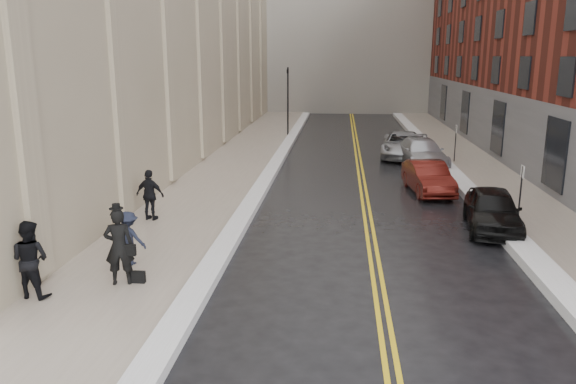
% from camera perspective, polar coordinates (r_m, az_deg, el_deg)
% --- Properties ---
extents(ground, '(160.00, 160.00, 0.00)m').
position_cam_1_polar(ground, '(13.79, -0.96, -12.26)').
color(ground, black).
rests_on(ground, ground).
extents(sidewalk_left, '(4.00, 64.00, 0.15)m').
position_cam_1_polar(sidewalk_left, '(29.54, -6.25, 1.97)').
color(sidewalk_left, gray).
rests_on(sidewalk_left, ground).
extents(sidewalk_right, '(3.00, 64.00, 0.15)m').
position_cam_1_polar(sidewalk_right, '(29.93, 19.99, 1.37)').
color(sidewalk_right, gray).
rests_on(sidewalk_right, ground).
extents(lane_stripe_a, '(0.12, 64.00, 0.01)m').
position_cam_1_polar(lane_stripe_a, '(28.98, 7.22, 1.57)').
color(lane_stripe_a, gold).
rests_on(lane_stripe_a, ground).
extents(lane_stripe_b, '(0.12, 64.00, 0.01)m').
position_cam_1_polar(lane_stripe_b, '(28.99, 7.69, 1.56)').
color(lane_stripe_b, gold).
rests_on(lane_stripe_b, ground).
extents(snow_ridge_left, '(0.70, 60.80, 0.26)m').
position_cam_1_polar(snow_ridge_left, '(29.15, -1.81, 2.00)').
color(snow_ridge_left, white).
rests_on(snow_ridge_left, ground).
extents(snow_ridge_right, '(0.85, 60.80, 0.30)m').
position_cam_1_polar(snow_ridge_right, '(29.50, 16.53, 1.61)').
color(snow_ridge_right, white).
rests_on(snow_ridge_right, ground).
extents(traffic_signal, '(0.18, 0.15, 5.20)m').
position_cam_1_polar(traffic_signal, '(42.61, -0.02, 9.72)').
color(traffic_signal, black).
rests_on(traffic_signal, ground).
extents(parking_sign_near, '(0.06, 0.35, 2.23)m').
position_cam_1_polar(parking_sign_near, '(21.85, 22.57, 0.26)').
color(parking_sign_near, black).
rests_on(parking_sign_near, ground).
extents(parking_sign_far, '(0.06, 0.35, 2.23)m').
position_cam_1_polar(parking_sign_far, '(33.31, 16.65, 5.05)').
color(parking_sign_far, black).
rests_on(parking_sign_far, ground).
extents(car_black, '(2.27, 4.54, 1.48)m').
position_cam_1_polar(car_black, '(21.07, 20.07, -1.71)').
color(car_black, black).
rests_on(car_black, ground).
extents(car_maroon, '(2.00, 4.45, 1.42)m').
position_cam_1_polar(car_maroon, '(25.99, 14.04, 1.45)').
color(car_maroon, '#4F130E').
rests_on(car_maroon, ground).
extents(car_silver_near, '(2.75, 5.49, 1.53)m').
position_cam_1_polar(car_silver_near, '(32.21, 13.42, 3.90)').
color(car_silver_near, '#A9AAB1').
rests_on(car_silver_near, ground).
extents(car_silver_far, '(3.17, 5.75, 1.53)m').
position_cam_1_polar(car_silver_far, '(34.90, 11.62, 4.72)').
color(car_silver_far, '#989AA0').
rests_on(car_silver_far, ground).
extents(pedestrian_main, '(0.85, 0.67, 2.06)m').
position_cam_1_polar(pedestrian_main, '(15.36, -16.79, -5.34)').
color(pedestrian_main, black).
rests_on(pedestrian_main, sidewalk_left).
extents(pedestrian_a, '(1.06, 0.89, 1.97)m').
position_cam_1_polar(pedestrian_a, '(15.37, -24.72, -6.21)').
color(pedestrian_a, black).
rests_on(pedestrian_a, sidewalk_left).
extents(pedestrian_b, '(1.11, 0.77, 1.57)m').
position_cam_1_polar(pedestrian_b, '(16.79, -15.86, -4.52)').
color(pedestrian_b, black).
rests_on(pedestrian_b, sidewalk_left).
extents(pedestrian_c, '(1.17, 0.66, 1.87)m').
position_cam_1_polar(pedestrian_c, '(21.07, -13.83, -0.30)').
color(pedestrian_c, black).
rests_on(pedestrian_c, sidewalk_left).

